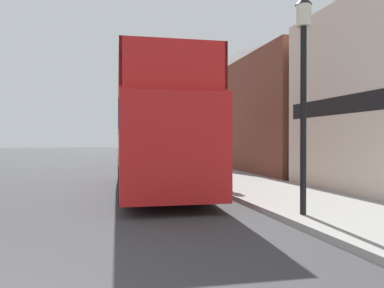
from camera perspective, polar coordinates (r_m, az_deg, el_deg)
ground_plane at (r=24.61m, az=-19.03°, el=-3.51°), size 144.00×144.00×0.00m
sidewalk at (r=22.20m, az=0.16°, el=-3.73°), size 3.43×108.00×0.14m
brick_terrace_rear at (r=28.15m, az=7.16°, el=5.55°), size 6.00×24.98×8.37m
tour_bus at (r=13.06m, az=-5.61°, el=1.03°), size 2.98×9.62×4.07m
parked_car_ahead_of_bus at (r=20.52m, az=-6.76°, el=-2.50°), size 1.84×4.28×1.35m
lamp_post_nearest at (r=8.48m, az=16.62°, el=11.73°), size 0.35×0.35×4.69m
lamp_post_second at (r=15.11m, az=2.26°, el=6.20°), size 0.35×0.35×4.43m
lamp_post_third at (r=22.18m, az=-3.14°, el=5.47°), size 0.35×0.35×5.11m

